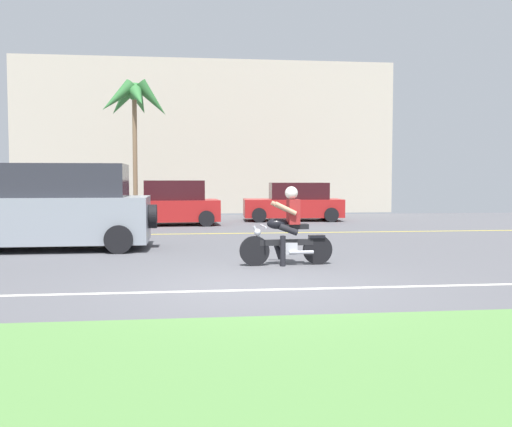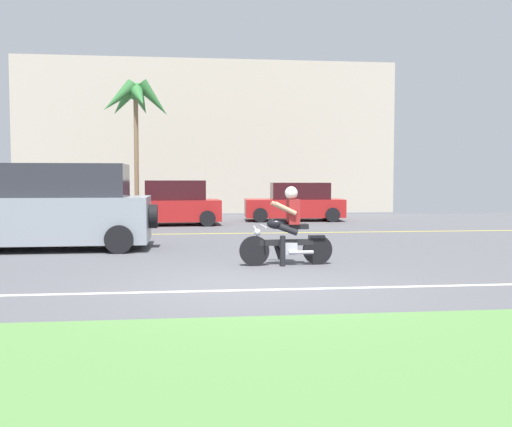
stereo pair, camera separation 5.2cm
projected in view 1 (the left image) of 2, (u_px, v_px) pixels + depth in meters
name	position (u px, v px, depth m)	size (l,w,h in m)	color
ground	(240.00, 261.00, 12.03)	(56.00, 30.00, 0.04)	#545459
grass_median	(315.00, 371.00, 4.99)	(56.00, 3.80, 0.06)	#548442
lane_line_near	(260.00, 290.00, 8.75)	(50.40, 0.12, 0.01)	silver
lane_line_far	(223.00, 233.00, 17.74)	(50.40, 0.12, 0.01)	yellow
motorcyclist	(287.00, 232.00, 11.24)	(1.83, 0.60, 1.53)	black
suv_nearby	(57.00, 208.00, 13.73)	(4.57, 2.22, 2.03)	#8C939E
parked_car_1	(170.00, 204.00, 20.98)	(3.75, 2.14, 1.61)	#AD1E1E
parked_car_2	(294.00, 203.00, 23.14)	(3.97, 2.03, 1.52)	#AD1E1E
palm_tree_0	(134.00, 102.00, 22.98)	(2.92, 3.12, 5.61)	#846B4C
building_far	(206.00, 139.00, 29.64)	(18.23, 4.00, 7.37)	beige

